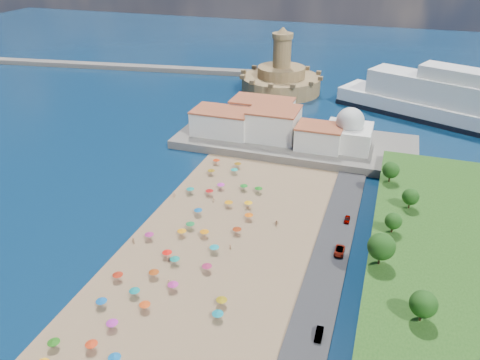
% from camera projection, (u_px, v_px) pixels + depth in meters
% --- Properties ---
extents(ground, '(700.00, 700.00, 0.00)m').
position_uv_depth(ground, '(195.00, 247.00, 121.44)').
color(ground, '#071938').
rests_on(ground, ground).
extents(terrace, '(90.00, 36.00, 3.00)m').
position_uv_depth(terrace, '(295.00, 142.00, 179.09)').
color(terrace, '#59544C').
rests_on(terrace, ground).
extents(jetty, '(18.00, 70.00, 2.40)m').
position_uv_depth(jetty, '(265.00, 108.00, 214.75)').
color(jetty, '#59544C').
rests_on(jetty, ground).
extents(breakwater, '(199.03, 34.77, 2.60)m').
position_uv_depth(breakwater, '(128.00, 67.00, 280.01)').
color(breakwater, '#59544C').
rests_on(breakwater, ground).
extents(waterfront_buildings, '(57.00, 29.00, 11.00)m').
position_uv_depth(waterfront_buildings, '(263.00, 122.00, 180.32)').
color(waterfront_buildings, silver).
rests_on(waterfront_buildings, terrace).
extents(domed_building, '(16.00, 16.00, 15.00)m').
position_uv_depth(domed_building, '(349.00, 132.00, 168.29)').
color(domed_building, silver).
rests_on(domed_building, terrace).
extents(fortress, '(40.00, 40.00, 32.40)m').
position_uv_depth(fortress, '(281.00, 79.00, 237.33)').
color(fortress, '#A68253').
rests_on(fortress, ground).
extents(beach_parasols, '(31.36, 114.21, 2.20)m').
position_uv_depth(beach_parasols, '(171.00, 265.00, 111.49)').
color(beach_parasols, gray).
rests_on(beach_parasols, beach).
extents(beachgoers, '(34.88, 80.61, 1.87)m').
position_uv_depth(beachgoers, '(188.00, 246.00, 120.01)').
color(beachgoers, tan).
rests_on(beachgoers, beach).
extents(parked_cars, '(2.39, 66.43, 1.41)m').
position_uv_depth(parked_cars, '(333.00, 278.00, 108.56)').
color(parked_cars, gray).
rests_on(parked_cars, promenade).
extents(hillside_trees, '(14.87, 103.63, 7.92)m').
position_uv_depth(hillside_trees, '(388.00, 278.00, 95.29)').
color(hillside_trees, '#382314').
rests_on(hillside_trees, hillside).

